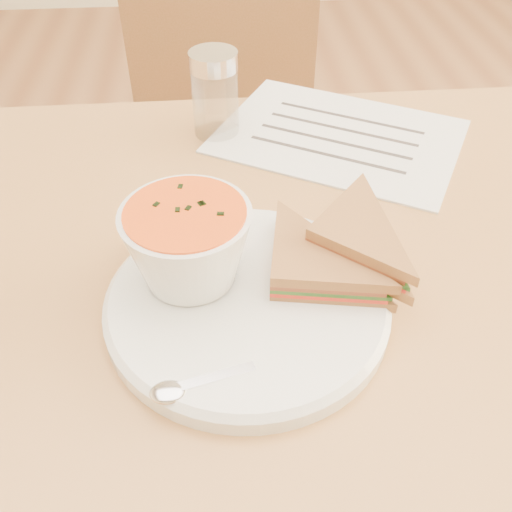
{
  "coord_description": "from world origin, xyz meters",
  "views": [
    {
      "loc": [
        -0.05,
        -0.44,
        1.15
      ],
      "look_at": [
        -0.02,
        -0.06,
        0.8
      ],
      "focal_mm": 40.0,
      "sensor_mm": 36.0,
      "label": 1
    }
  ],
  "objects_px": {
    "condiment_shaker": "(215,94)",
    "chair_far": "(232,193)",
    "plate": "(247,304)",
    "soup_bowl": "(189,248)",
    "dining_table": "(264,438)"
  },
  "relations": [
    {
      "from": "dining_table",
      "to": "condiment_shaker",
      "type": "height_order",
      "value": "condiment_shaker"
    },
    {
      "from": "soup_bowl",
      "to": "condiment_shaker",
      "type": "distance_m",
      "value": 0.3
    },
    {
      "from": "dining_table",
      "to": "soup_bowl",
      "type": "height_order",
      "value": "soup_bowl"
    },
    {
      "from": "soup_bowl",
      "to": "condiment_shaker",
      "type": "xyz_separation_m",
      "value": [
        0.03,
        0.3,
        -0.0
      ]
    },
    {
      "from": "soup_bowl",
      "to": "condiment_shaker",
      "type": "relative_size",
      "value": 1.05
    },
    {
      "from": "plate",
      "to": "soup_bowl",
      "type": "bearing_deg",
      "value": 151.11
    },
    {
      "from": "chair_far",
      "to": "plate",
      "type": "height_order",
      "value": "chair_far"
    },
    {
      "from": "soup_bowl",
      "to": "condiment_shaker",
      "type": "height_order",
      "value": "condiment_shaker"
    },
    {
      "from": "dining_table",
      "to": "plate",
      "type": "xyz_separation_m",
      "value": [
        -0.03,
        -0.08,
        0.38
      ]
    },
    {
      "from": "chair_far",
      "to": "soup_bowl",
      "type": "distance_m",
      "value": 0.7
    },
    {
      "from": "dining_table",
      "to": "condiment_shaker",
      "type": "relative_size",
      "value": 8.85
    },
    {
      "from": "condiment_shaker",
      "to": "chair_far",
      "type": "bearing_deg",
      "value": 84.35
    },
    {
      "from": "chair_far",
      "to": "soup_bowl",
      "type": "xyz_separation_m",
      "value": [
        -0.06,
        -0.59,
        0.37
      ]
    },
    {
      "from": "soup_bowl",
      "to": "condiment_shaker",
      "type": "bearing_deg",
      "value": 83.54
    },
    {
      "from": "dining_table",
      "to": "condiment_shaker",
      "type": "xyz_separation_m",
      "value": [
        -0.04,
        0.25,
        0.43
      ]
    }
  ]
}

